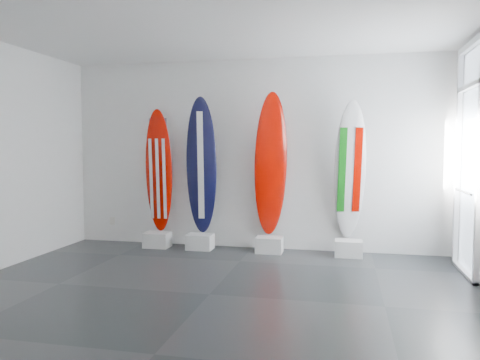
% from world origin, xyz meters
% --- Properties ---
extents(floor, '(6.00, 6.00, 0.00)m').
position_xyz_m(floor, '(0.00, 0.00, 0.00)').
color(floor, black).
rests_on(floor, ground).
extents(ceiling, '(6.00, 6.00, 0.00)m').
position_xyz_m(ceiling, '(0.00, 0.00, 3.00)').
color(ceiling, white).
rests_on(ceiling, wall_back).
extents(wall_back, '(6.00, 0.00, 6.00)m').
position_xyz_m(wall_back, '(0.00, 2.50, 1.50)').
color(wall_back, white).
rests_on(wall_back, ground).
extents(wall_front, '(6.00, 0.00, 6.00)m').
position_xyz_m(wall_front, '(0.00, -2.50, 1.50)').
color(wall_front, white).
rests_on(wall_front, ground).
extents(display_block_usa, '(0.40, 0.30, 0.24)m').
position_xyz_m(display_block_usa, '(-1.51, 2.18, 0.12)').
color(display_block_usa, silver).
rests_on(display_block_usa, floor).
extents(surfboard_usa, '(0.45, 0.20, 1.99)m').
position_xyz_m(surfboard_usa, '(-1.51, 2.28, 1.23)').
color(surfboard_usa, '#9D0800').
rests_on(surfboard_usa, display_block_usa).
extents(display_block_navy, '(0.40, 0.30, 0.24)m').
position_xyz_m(display_block_navy, '(-0.79, 2.18, 0.12)').
color(display_block_navy, silver).
rests_on(display_block_navy, floor).
extents(surfboard_navy, '(0.50, 0.25, 2.17)m').
position_xyz_m(surfboard_navy, '(-0.79, 2.28, 1.32)').
color(surfboard_navy, black).
rests_on(surfboard_navy, display_block_navy).
extents(display_block_swiss, '(0.40, 0.30, 0.24)m').
position_xyz_m(display_block_swiss, '(0.32, 2.18, 0.12)').
color(display_block_swiss, silver).
rests_on(display_block_swiss, floor).
extents(surfboard_swiss, '(0.59, 0.51, 2.21)m').
position_xyz_m(surfboard_swiss, '(0.32, 2.28, 1.34)').
color(surfboard_swiss, '#9D0800').
rests_on(surfboard_swiss, display_block_swiss).
extents(display_block_italy, '(0.40, 0.30, 0.24)m').
position_xyz_m(display_block_italy, '(1.51, 2.18, 0.12)').
color(display_block_italy, silver).
rests_on(display_block_italy, floor).
extents(surfboard_italy, '(0.54, 0.50, 2.07)m').
position_xyz_m(surfboard_italy, '(1.51, 2.28, 1.27)').
color(surfboard_italy, silver).
rests_on(surfboard_italy, display_block_italy).
extents(wall_outlet, '(0.09, 0.02, 0.13)m').
position_xyz_m(wall_outlet, '(-2.45, 2.48, 0.35)').
color(wall_outlet, silver).
rests_on(wall_outlet, wall_back).
extents(glass_door, '(0.12, 1.16, 2.85)m').
position_xyz_m(glass_door, '(2.97, 1.55, 1.43)').
color(glass_door, white).
rests_on(glass_door, floor).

